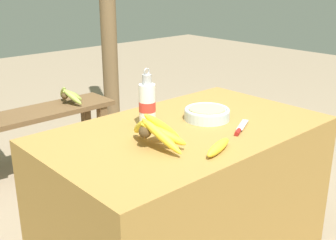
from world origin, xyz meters
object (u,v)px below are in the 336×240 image
Objects in this scene: water_bottle at (147,105)px; wooden_bench at (13,127)px; banana_bunch_ripe at (154,130)px; banana_bunch_green at (69,95)px; knife at (240,129)px; serving_bowl at (207,113)px; loose_banana_front at (218,147)px.

water_bottle is 0.18× the size of wooden_bench.
banana_bunch_ripe is 1.21× the size of water_bottle.
banana_bunch_ripe reaches higher than banana_bunch_green.
water_bottle reaches higher than knife.
serving_bowl reaches higher than banana_bunch_green.
water_bottle is 1.42m from banana_bunch_green.
serving_bowl is at bearing 60.78° from knife.
knife is 0.61× the size of banana_bunch_green.
knife is 1.67m from banana_bunch_green.
wooden_bench is at bearing 89.46° from banana_bunch_ripe.
loose_banana_front is (0.15, -0.22, -0.05)m from banana_bunch_ripe.
wooden_bench is at bearing 105.18° from serving_bowl.
loose_banana_front is (0.03, -0.40, -0.09)m from water_bottle.
loose_banana_front is at bearing -55.68° from banana_bunch_ripe.
serving_bowl is at bearing -74.82° from wooden_bench.
wooden_bench is at bearing -179.47° from banana_bunch_green.
serving_bowl is 0.40m from loose_banana_front.
wooden_bench is (-0.10, 1.34, -0.44)m from water_bottle.
banana_bunch_ripe reaches higher than serving_bowl.
banana_bunch_green is (0.07, 1.65, -0.20)m from knife.
loose_banana_front reaches higher than knife.
banana_bunch_green is at bearing 79.64° from loose_banana_front.
knife reaches higher than banana_bunch_green.
water_bottle is at bearing -104.51° from banana_bunch_green.
water_bottle reaches higher than banana_bunch_green.
banana_bunch_ripe is 1.75× the size of knife.
water_bottle is 0.43m from knife.
banana_bunch_ripe is 1.70× the size of loose_banana_front.
knife is 0.13× the size of wooden_bench.
serving_bowl is at bearing -19.23° from water_bottle.
serving_bowl reaches higher than knife.
loose_banana_front is 1.78m from wooden_bench.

